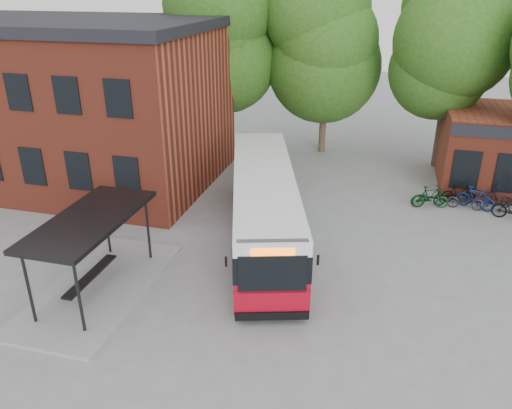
% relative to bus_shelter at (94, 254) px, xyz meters
% --- Properties ---
extents(ground, '(100.00, 100.00, 0.00)m').
position_rel_bus_shelter_xyz_m(ground, '(4.50, 1.00, -1.45)').
color(ground, gray).
extents(station_building, '(18.40, 10.40, 8.50)m').
position_rel_bus_shelter_xyz_m(station_building, '(-8.50, 10.00, 2.80)').
color(station_building, maroon).
rests_on(station_building, ground).
extents(bus_shelter, '(3.60, 7.00, 2.90)m').
position_rel_bus_shelter_xyz_m(bus_shelter, '(0.00, 0.00, 0.00)').
color(bus_shelter, black).
rests_on(bus_shelter, ground).
extents(bike_rail, '(5.20, 0.10, 0.38)m').
position_rel_bus_shelter_xyz_m(bike_rail, '(13.78, 11.00, -1.26)').
color(bike_rail, black).
rests_on(bike_rail, ground).
extents(tree_0, '(7.92, 7.92, 11.00)m').
position_rel_bus_shelter_xyz_m(tree_0, '(-1.50, 17.00, 4.05)').
color(tree_0, '#254F15').
rests_on(tree_0, ground).
extents(tree_1, '(7.92, 7.92, 10.40)m').
position_rel_bus_shelter_xyz_m(tree_1, '(5.50, 18.00, 3.75)').
color(tree_1, '#254F15').
rests_on(tree_1, ground).
extents(tree_2, '(7.92, 7.92, 11.00)m').
position_rel_bus_shelter_xyz_m(tree_2, '(12.50, 17.00, 4.05)').
color(tree_2, '#254F15').
rests_on(tree_2, ground).
extents(city_bus, '(5.88, 12.15, 3.03)m').
position_rel_bus_shelter_xyz_m(city_bus, '(4.82, 5.23, 0.06)').
color(city_bus, '#A7071A').
rests_on(city_bus, ground).
extents(bicycle_0, '(1.88, 0.88, 0.95)m').
position_rel_bus_shelter_xyz_m(bicycle_0, '(11.88, 10.54, -0.98)').
color(bicycle_0, '#10401B').
rests_on(bicycle_0, ground).
extents(bicycle_1, '(1.88, 1.22, 1.10)m').
position_rel_bus_shelter_xyz_m(bicycle_1, '(11.87, 10.62, -0.90)').
color(bicycle_1, black).
rests_on(bicycle_1, ground).
extents(bicycle_2, '(1.75, 0.73, 0.90)m').
position_rel_bus_shelter_xyz_m(bicycle_2, '(13.56, 10.79, -1.00)').
color(bicycle_2, '#22222A').
rests_on(bicycle_2, ground).
extents(bicycle_3, '(1.67, 0.64, 0.98)m').
position_rel_bus_shelter_xyz_m(bicycle_3, '(13.29, 11.48, -0.96)').
color(bicycle_3, black).
rests_on(bicycle_3, ground).
extents(bicycle_4, '(1.91, 0.69, 1.00)m').
position_rel_bus_shelter_xyz_m(bicycle_4, '(14.49, 11.67, -0.95)').
color(bicycle_4, black).
rests_on(bicycle_4, ground).
extents(bicycle_5, '(1.90, 1.22, 1.11)m').
position_rel_bus_shelter_xyz_m(bicycle_5, '(14.01, 10.97, -0.90)').
color(bicycle_5, navy).
rests_on(bicycle_5, ground).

